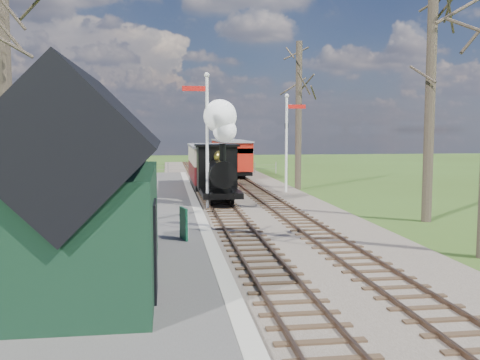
{
  "coord_description": "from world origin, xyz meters",
  "views": [
    {
      "loc": [
        -2.52,
        -8.01,
        3.67
      ],
      "look_at": [
        0.49,
        13.84,
        1.6
      ],
      "focal_mm": 40.0,
      "sensor_mm": 36.0,
      "label": 1
    }
  ],
  "objects_px": {
    "person": "(141,247)",
    "sign_board": "(184,224)",
    "semaphore_near": "(206,131)",
    "coach": "(209,164)",
    "bench": "(122,285)",
    "semaphore_far": "(288,136)",
    "red_carriage_b": "(226,154)",
    "locomotive": "(219,160)",
    "station_shed": "(86,194)",
    "red_carriage_a": "(234,158)"
  },
  "relations": [
    {
      "from": "person",
      "to": "sign_board",
      "type": "bearing_deg",
      "value": -37.35
    },
    {
      "from": "semaphore_near",
      "to": "coach",
      "type": "distance_m",
      "value": 8.08
    },
    {
      "from": "coach",
      "to": "bench",
      "type": "bearing_deg",
      "value": -99.22
    },
    {
      "from": "sign_board",
      "to": "bench",
      "type": "height_order",
      "value": "sign_board"
    },
    {
      "from": "semaphore_far",
      "to": "person",
      "type": "bearing_deg",
      "value": -113.66
    },
    {
      "from": "red_carriage_b",
      "to": "bench",
      "type": "bearing_deg",
      "value": -99.76
    },
    {
      "from": "locomotive",
      "to": "person",
      "type": "height_order",
      "value": "locomotive"
    },
    {
      "from": "coach",
      "to": "person",
      "type": "relative_size",
      "value": 5.76
    },
    {
      "from": "semaphore_far",
      "to": "station_shed",
      "type": "bearing_deg",
      "value": -115.72
    },
    {
      "from": "station_shed",
      "to": "sign_board",
      "type": "relative_size",
      "value": 6.18
    },
    {
      "from": "semaphore_near",
      "to": "semaphore_far",
      "type": "distance_m",
      "value": 7.91
    },
    {
      "from": "red_carriage_a",
      "to": "red_carriage_b",
      "type": "bearing_deg",
      "value": 90.0
    },
    {
      "from": "semaphore_far",
      "to": "locomotive",
      "type": "height_order",
      "value": "semaphore_far"
    },
    {
      "from": "semaphore_near",
      "to": "red_carriage_a",
      "type": "height_order",
      "value": "semaphore_near"
    },
    {
      "from": "station_shed",
      "to": "person",
      "type": "xyz_separation_m",
      "value": [
        1.14,
        0.82,
        -1.39
      ]
    },
    {
      "from": "locomotive",
      "to": "red_carriage_b",
      "type": "distance_m",
      "value": 20.18
    },
    {
      "from": "red_carriage_a",
      "to": "person",
      "type": "xyz_separation_m",
      "value": [
        -5.75,
        -27.4,
        -0.7
      ]
    },
    {
      "from": "red_carriage_a",
      "to": "sign_board",
      "type": "distance_m",
      "value": 23.88
    },
    {
      "from": "semaphore_far",
      "to": "red_carriage_b",
      "type": "xyz_separation_m",
      "value": [
        -1.77,
        15.72,
        -1.78
      ]
    },
    {
      "from": "coach",
      "to": "sign_board",
      "type": "distance_m",
      "value": 15.14
    },
    {
      "from": "semaphore_near",
      "to": "person",
      "type": "xyz_separation_m",
      "value": [
        -2.39,
        -11.18,
        -2.75
      ]
    },
    {
      "from": "semaphore_far",
      "to": "locomotive",
      "type": "distance_m",
      "value": 6.23
    },
    {
      "from": "red_carriage_b",
      "to": "bench",
      "type": "relative_size",
      "value": 3.71
    },
    {
      "from": "station_shed",
      "to": "sign_board",
      "type": "height_order",
      "value": "station_shed"
    },
    {
      "from": "coach",
      "to": "semaphore_far",
      "type": "bearing_deg",
      "value": -22.23
    },
    {
      "from": "semaphore_far",
      "to": "bench",
      "type": "bearing_deg",
      "value": -111.96
    },
    {
      "from": "station_shed",
      "to": "semaphore_near",
      "type": "height_order",
      "value": "semaphore_near"
    },
    {
      "from": "semaphore_far",
      "to": "locomotive",
      "type": "relative_size",
      "value": 1.18
    },
    {
      "from": "red_carriage_b",
      "to": "person",
      "type": "distance_m",
      "value": 33.41
    },
    {
      "from": "sign_board",
      "to": "person",
      "type": "distance_m",
      "value": 4.16
    },
    {
      "from": "sign_board",
      "to": "locomotive",
      "type": "bearing_deg",
      "value": 77.4
    },
    {
      "from": "red_carriage_b",
      "to": "sign_board",
      "type": "distance_m",
      "value": 29.29
    },
    {
      "from": "station_shed",
      "to": "person",
      "type": "height_order",
      "value": "station_shed"
    },
    {
      "from": "station_shed",
      "to": "sign_board",
      "type": "xyz_separation_m",
      "value": [
        2.29,
        4.81,
        -1.56
      ]
    },
    {
      "from": "station_shed",
      "to": "bench",
      "type": "xyz_separation_m",
      "value": [
        0.86,
        -1.36,
        -1.69
      ]
    },
    {
      "from": "red_carriage_b",
      "to": "sign_board",
      "type": "xyz_separation_m",
      "value": [
        -4.6,
        -28.91,
        -0.86
      ]
    },
    {
      "from": "red_carriage_b",
      "to": "bench",
      "type": "distance_m",
      "value": 35.61
    },
    {
      "from": "semaphore_far",
      "to": "person",
      "type": "distance_m",
      "value": 18.92
    },
    {
      "from": "red_carriage_a",
      "to": "bench",
      "type": "relative_size",
      "value": 3.71
    },
    {
      "from": "bench",
      "to": "person",
      "type": "height_order",
      "value": "person"
    },
    {
      "from": "coach",
      "to": "station_shed",
      "type": "bearing_deg",
      "value": -102.25
    },
    {
      "from": "coach",
      "to": "bench",
      "type": "relative_size",
      "value": 5.32
    },
    {
      "from": "bench",
      "to": "station_shed",
      "type": "bearing_deg",
      "value": 122.44
    },
    {
      "from": "station_shed",
      "to": "semaphore_far",
      "type": "xyz_separation_m",
      "value": [
        8.67,
        18.0,
        1.08
      ]
    },
    {
      "from": "semaphore_near",
      "to": "coach",
      "type": "bearing_deg",
      "value": 84.36
    },
    {
      "from": "coach",
      "to": "red_carriage_a",
      "type": "distance_m",
      "value": 8.82
    },
    {
      "from": "station_shed",
      "to": "sign_board",
      "type": "bearing_deg",
      "value": 64.5
    },
    {
      "from": "red_carriage_a",
      "to": "sign_board",
      "type": "relative_size",
      "value": 5.3
    },
    {
      "from": "person",
      "to": "bench",
      "type": "bearing_deg",
      "value": 151.44
    },
    {
      "from": "semaphore_far",
      "to": "bench",
      "type": "distance_m",
      "value": 21.06
    }
  ]
}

